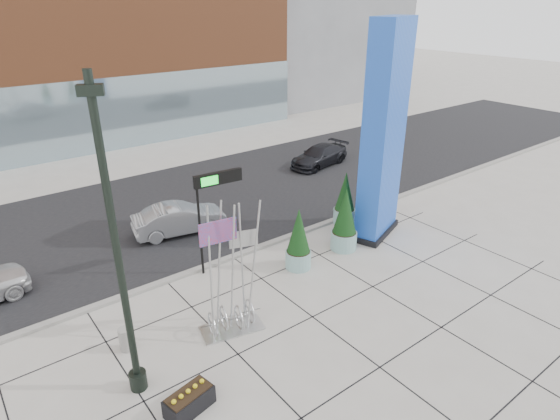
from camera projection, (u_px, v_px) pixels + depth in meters
ground at (271, 313)px, 16.03m from camera, size 160.00×160.00×0.00m
street_asphalt at (152, 215)px, 23.25m from camera, size 80.00×12.00×0.02m
curb_edge at (213, 264)px, 18.90m from camera, size 80.00×0.30×0.12m
tower_podium at (60, 64)px, 33.82m from camera, size 34.00×10.00×11.00m
tower_glass_front at (88, 118)px, 31.59m from camera, size 34.00×0.60×5.00m
building_grey_parking at (288, 7)px, 49.83m from camera, size 20.00×18.00×18.00m
blue_pylon at (383, 138)px, 19.68m from camera, size 3.04×2.12×9.26m
lamp_post at (122, 280)px, 11.55m from camera, size 0.59×0.47×8.57m
public_art_sculpture at (231, 298)px, 14.82m from camera, size 2.16×1.41×4.52m
concrete_bollard at (126, 339)px, 14.24m from camera, size 0.40×0.40×0.77m
overhead_street_sign at (214, 187)px, 17.34m from camera, size 1.91×0.35×4.05m
round_planter_east at (345, 199)px, 22.01m from camera, size 1.03×1.03×2.58m
round_planter_mid at (345, 221)px, 19.67m from camera, size 1.12×1.12×2.79m
round_planter_west at (299, 240)px, 18.31m from camera, size 1.03×1.03×2.57m
box_planter_north at (189, 400)px, 12.16m from camera, size 1.39×0.89×0.70m
car_silver_mid at (180, 219)px, 21.28m from camera, size 4.38×2.23×1.38m
car_dark_east at (319, 156)px, 29.95m from camera, size 4.64×2.53×1.28m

